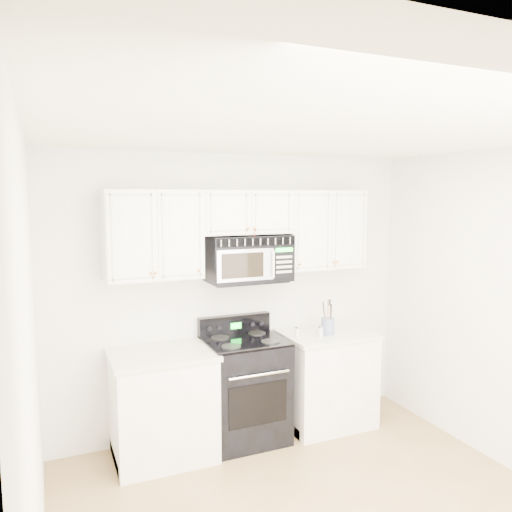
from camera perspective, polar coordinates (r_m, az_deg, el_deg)
room at (r=3.21m, az=9.35°, el=-9.81°), size 3.51×3.51×2.61m
base_cabinet_left at (r=4.49m, az=-10.58°, el=-16.77°), size 0.86×0.65×0.92m
base_cabinet_right at (r=5.05m, az=7.98°, el=-13.98°), size 0.86×0.65×0.92m
range at (r=4.69m, az=-1.31°, el=-14.84°), size 0.70×0.64×1.10m
upper_cabinets at (r=4.50m, az=-1.44°, el=3.25°), size 2.44×0.37×0.75m
microwave at (r=4.51m, az=-0.86°, el=-0.25°), size 0.75×0.43×0.42m
utensil_crock at (r=4.79m, az=8.18°, el=-7.87°), size 0.12×0.12×0.33m
shaker_salt at (r=4.70m, az=4.74°, el=-8.59°), size 0.04×0.04×0.09m
shaker_pepper at (r=4.69m, az=7.41°, el=-8.54°), size 0.05×0.05×0.11m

